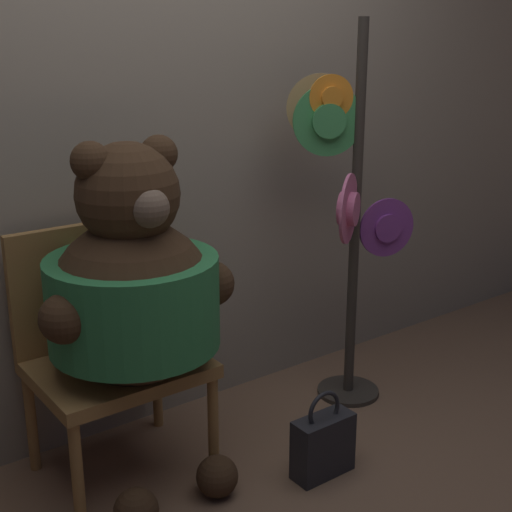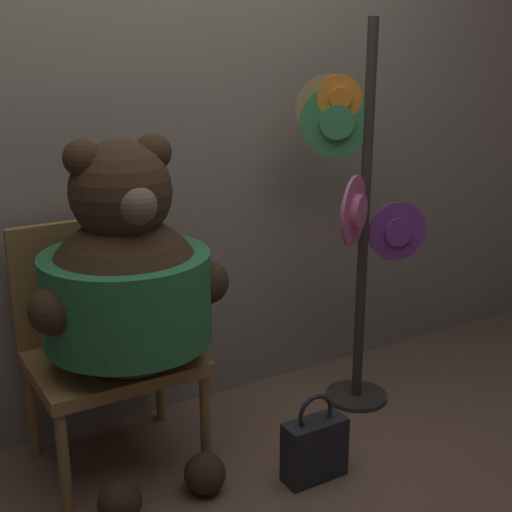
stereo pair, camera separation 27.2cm
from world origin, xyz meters
The scene contains 6 objects.
ground_plane centered at (0.00, 0.00, 0.00)m, with size 14.00×14.00×0.00m, color brown.
wall_back centered at (0.00, 0.68, 1.37)m, with size 8.00×0.10×2.74m.
chair centered at (-0.32, 0.41, 0.50)m, with size 0.59×0.49×0.92m.
teddy_bear centered at (-0.28, 0.25, 0.73)m, with size 0.72×0.63×1.26m.
hat_display_rack centered at (0.73, 0.28, 0.90)m, with size 0.52×0.38×1.64m.
handbag_on_ground centered at (0.27, -0.14, 0.13)m, with size 0.24×0.10×0.34m.
Camera 2 is at (-1.09, -1.99, 1.58)m, focal length 50.00 mm.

